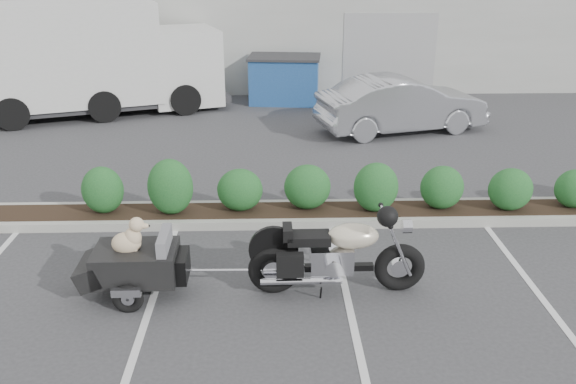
{
  "coord_description": "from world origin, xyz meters",
  "views": [
    {
      "loc": [
        0.17,
        -7.78,
        4.54
      ],
      "look_at": [
        0.43,
        1.59,
        0.75
      ],
      "focal_mm": 38.0,
      "sensor_mm": 36.0,
      "label": 1
    }
  ],
  "objects_px": {
    "motorcycle": "(337,256)",
    "dumpster": "(284,79)",
    "sedan": "(402,104)",
    "delivery_truck": "(103,61)",
    "pet_trailer": "(135,262)"
  },
  "relations": [
    {
      "from": "dumpster",
      "to": "sedan",
      "type": "bearing_deg",
      "value": -42.48
    },
    {
      "from": "delivery_truck",
      "to": "motorcycle",
      "type": "bearing_deg",
      "value": -79.48
    },
    {
      "from": "pet_trailer",
      "to": "delivery_truck",
      "type": "height_order",
      "value": "delivery_truck"
    },
    {
      "from": "motorcycle",
      "to": "pet_trailer",
      "type": "relative_size",
      "value": 1.26
    },
    {
      "from": "sedan",
      "to": "dumpster",
      "type": "xyz_separation_m",
      "value": [
        -2.98,
        3.34,
        0.01
      ]
    },
    {
      "from": "motorcycle",
      "to": "dumpster",
      "type": "height_order",
      "value": "dumpster"
    },
    {
      "from": "motorcycle",
      "to": "dumpster",
      "type": "relative_size",
      "value": 1.07
    },
    {
      "from": "pet_trailer",
      "to": "sedan",
      "type": "xyz_separation_m",
      "value": [
        5.29,
        7.97,
        0.22
      ]
    },
    {
      "from": "motorcycle",
      "to": "dumpster",
      "type": "distance_m",
      "value": 11.34
    },
    {
      "from": "motorcycle",
      "to": "pet_trailer",
      "type": "height_order",
      "value": "motorcycle"
    },
    {
      "from": "sedan",
      "to": "delivery_truck",
      "type": "relative_size",
      "value": 0.61
    },
    {
      "from": "sedan",
      "to": "delivery_truck",
      "type": "height_order",
      "value": "delivery_truck"
    },
    {
      "from": "dumpster",
      "to": "delivery_truck",
      "type": "relative_size",
      "value": 0.32
    },
    {
      "from": "sedan",
      "to": "motorcycle",
      "type": "bearing_deg",
      "value": 147.45
    },
    {
      "from": "pet_trailer",
      "to": "dumpster",
      "type": "height_order",
      "value": "dumpster"
    }
  ]
}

